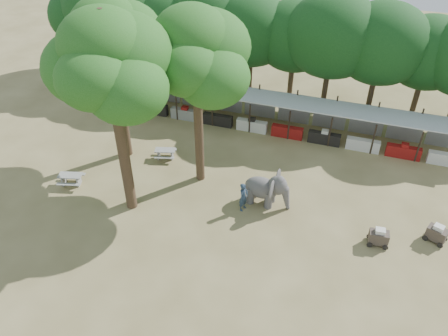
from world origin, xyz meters
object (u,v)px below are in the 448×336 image
(yard_tree_center, at_px, (109,64))
(cart_back, at_px, (437,233))
(yard_tree_back, at_px, (195,55))
(elephant, at_px, (267,189))
(yard_tree_left, at_px, (111,42))
(picnic_table_near, at_px, (71,178))
(handler, at_px, (243,197))
(cart_front, at_px, (379,237))
(picnic_table_far, at_px, (165,153))

(yard_tree_center, relative_size, cart_back, 8.85)
(yard_tree_center, xyz_separation_m, cart_back, (17.75, 2.66, -8.65))
(yard_tree_back, height_order, elephant, yard_tree_back)
(yard_tree_left, xyz_separation_m, picnic_table_near, (-1.65, -4.54, -7.70))
(yard_tree_back, relative_size, handler, 5.89)
(picnic_table_near, height_order, cart_back, cart_back)
(yard_tree_center, xyz_separation_m, cart_front, (14.69, 1.34, -8.65))
(picnic_table_near, bearing_deg, elephant, -4.77)
(yard_tree_center, relative_size, yard_tree_back, 1.06)
(picnic_table_near, xyz_separation_m, cart_front, (19.34, 0.89, 0.06))
(cart_front, bearing_deg, picnic_table_far, 160.55)
(yard_tree_back, height_order, handler, yard_tree_back)
(yard_tree_left, xyz_separation_m, handler, (9.74, -3.26, -7.24))
(yard_tree_back, height_order, cart_front, yard_tree_back)
(yard_tree_back, distance_m, cart_back, 16.83)
(handler, xyz_separation_m, cart_back, (11.01, 0.93, -0.41))
(elephant, xyz_separation_m, cart_back, (9.82, -0.08, -0.59))
(yard_tree_left, distance_m, cart_front, 19.62)
(elephant, distance_m, picnic_table_far, 8.38)
(handler, xyz_separation_m, picnic_table_near, (-11.39, -1.28, -0.47))
(handler, distance_m, picnic_table_far, 7.64)
(elephant, height_order, picnic_table_far, elephant)
(yard_tree_left, bearing_deg, elephant, -11.65)
(yard_tree_back, distance_m, picnic_table_far, 8.71)
(yard_tree_back, xyz_separation_m, cart_back, (14.75, -1.34, -7.98))
(picnic_table_far, relative_size, cart_front, 1.43)
(yard_tree_left, bearing_deg, yard_tree_center, -59.04)
(yard_tree_back, relative_size, picnic_table_near, 6.22)
(cart_front, bearing_deg, cart_back, 18.39)
(picnic_table_near, relative_size, cart_back, 1.34)
(elephant, height_order, handler, elephant)
(handler, height_order, cart_back, handler)
(yard_tree_left, distance_m, yard_tree_back, 6.09)
(yard_tree_left, distance_m, picnic_table_near, 9.09)
(elephant, xyz_separation_m, handler, (-1.19, -1.01, -0.18))
(yard_tree_center, xyz_separation_m, picnic_table_far, (-0.06, 5.17, -8.74))
(yard_tree_center, height_order, handler, yard_tree_center)
(picnic_table_near, bearing_deg, picnic_table_far, 30.68)
(yard_tree_left, height_order, cart_front, yard_tree_left)
(picnic_table_near, relative_size, cart_front, 1.51)
(yard_tree_center, distance_m, picnic_table_near, 9.89)
(handler, distance_m, picnic_table_near, 11.47)
(handler, distance_m, cart_back, 11.06)
(elephant, xyz_separation_m, picnic_table_far, (-8.00, 2.42, -0.68))
(picnic_table_far, xyz_separation_m, cart_front, (14.75, -3.82, 0.09))
(picnic_table_near, bearing_deg, cart_front, -12.46)
(cart_front, bearing_deg, elephant, 163.36)
(yard_tree_left, xyz_separation_m, yard_tree_center, (3.00, -5.00, 1.01))
(picnic_table_far, bearing_deg, cart_front, -30.29)
(yard_tree_center, height_order, elephant, yard_tree_center)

